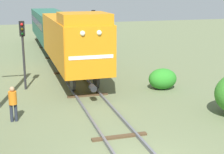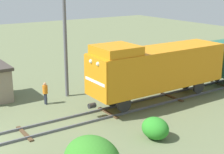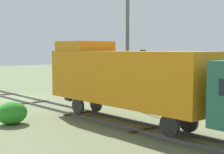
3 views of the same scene
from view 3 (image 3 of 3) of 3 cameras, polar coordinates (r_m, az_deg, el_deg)
ground_plane at (r=30.76m, az=-15.30°, el=-3.47°), size 109.00×109.00×0.00m
railway_track at (r=30.75m, az=-15.30°, el=-3.34°), size 2.40×72.66×0.16m
locomotive at (r=19.30m, az=1.97°, el=0.20°), size 2.90×11.60×4.60m
traffic_signal_mid at (r=22.95m, az=5.13°, el=1.31°), size 0.32×0.34×4.22m
worker_by_signal at (r=27.62m, az=-1.78°, el=-2.14°), size 0.38×0.38×1.70m
catenary_mast at (r=26.34m, az=2.67°, el=5.40°), size 1.94×0.28×8.71m
relay_hut at (r=32.09m, az=-0.77°, el=-0.47°), size 3.50×2.90×2.74m
bush_far at (r=20.38m, az=-16.32°, el=-5.77°), size 1.78×1.46×1.30m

